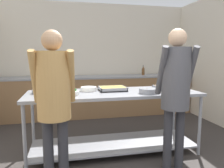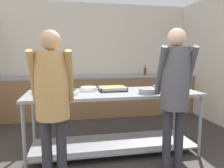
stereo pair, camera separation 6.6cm
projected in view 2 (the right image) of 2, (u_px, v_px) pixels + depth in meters
The scene contains 12 objects.
wall_rear at pixel (96, 59), 5.39m from camera, with size 4.71×0.06×2.65m.
back_counter at pixel (98, 96), 5.14m from camera, with size 4.55×0.65×0.93m.
serving_counter at pixel (113, 112), 3.16m from camera, with size 2.43×0.84×0.90m.
serving_tray_vegetables at pixel (48, 90), 3.11m from camera, with size 0.39×0.28×0.05m.
broccoli_bowl at pixel (72, 92), 2.88m from camera, with size 0.19×0.19×0.09m.
plate_stack at pixel (89, 89), 3.20m from camera, with size 0.24×0.24×0.06m.
serving_tray_roast at pixel (112, 89), 3.25m from camera, with size 0.39×0.33×0.05m.
sauce_pan at pixel (148, 91), 3.00m from camera, with size 0.40×0.26×0.07m.
serving_tray_greens at pixel (169, 88), 3.36m from camera, with size 0.43×0.26×0.05m.
guest_serving_left at pixel (175, 85), 2.54m from camera, with size 0.46×0.38×1.72m.
guest_serving_right at pixel (52, 92), 2.26m from camera, with size 0.45×0.34×1.67m.
water_bottle at pixel (145, 71), 5.35m from camera, with size 0.07×0.07×0.23m.
Camera 2 is at (-0.68, -1.20, 1.42)m, focal length 35.00 mm.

